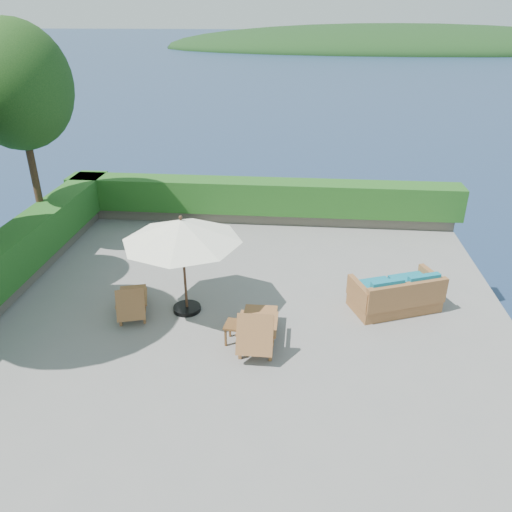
# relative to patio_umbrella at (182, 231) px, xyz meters

# --- Properties ---
(ground) EXTENTS (12.00, 12.00, 0.00)m
(ground) POSITION_rel_patio_umbrella_xyz_m (1.21, -0.09, -1.95)
(ground) COLOR gray
(ground) RESTS_ON ground
(foundation) EXTENTS (12.00, 12.00, 3.00)m
(foundation) POSITION_rel_patio_umbrella_xyz_m (1.21, -0.09, -3.50)
(foundation) COLOR #60584C
(foundation) RESTS_ON ocean
(ocean) EXTENTS (600.00, 600.00, 0.00)m
(ocean) POSITION_rel_patio_umbrella_xyz_m (1.21, -0.09, -4.95)
(ocean) COLOR #162A46
(ocean) RESTS_ON ground
(offshore_island) EXTENTS (126.00, 57.60, 12.60)m
(offshore_island) POSITION_rel_patio_umbrella_xyz_m (26.21, 139.91, -4.95)
(offshore_island) COLOR black
(offshore_island) RESTS_ON ocean
(planter_wall_far) EXTENTS (12.00, 0.60, 0.36)m
(planter_wall_far) POSITION_rel_patio_umbrella_xyz_m (1.21, 5.51, -1.77)
(planter_wall_far) COLOR #665F52
(planter_wall_far) RESTS_ON ground
(hedge_far) EXTENTS (12.40, 0.90, 1.00)m
(hedge_far) POSITION_rel_patio_umbrella_xyz_m (1.21, 5.51, -1.10)
(hedge_far) COLOR #194A15
(hedge_far) RESTS_ON planter_wall_far
(tree_far) EXTENTS (2.80, 2.80, 6.03)m
(tree_far) POSITION_rel_patio_umbrella_xyz_m (-4.79, 3.11, 2.45)
(tree_far) COLOR #492E1C
(tree_far) RESTS_ON ground
(patio_umbrella) EXTENTS (2.68, 2.68, 2.31)m
(patio_umbrella) POSITION_rel_patio_umbrella_xyz_m (0.00, 0.00, 0.00)
(patio_umbrella) COLOR black
(patio_umbrella) RESTS_ON ground
(lounge_left) EXTENTS (0.98, 1.56, 0.84)m
(lounge_left) POSITION_rel_patio_umbrella_xyz_m (-1.16, -0.28, -1.60)
(lounge_left) COLOR #9D6439
(lounge_left) RESTS_ON ground
(lounge_right) EXTENTS (0.79, 1.71, 0.99)m
(lounge_right) POSITION_rel_patio_umbrella_xyz_m (1.71, -1.15, -1.54)
(lounge_right) COLOR #9D6439
(lounge_right) RESTS_ON ground
(side_table) EXTENTS (0.47, 0.47, 0.44)m
(side_table) POSITION_rel_patio_umbrella_xyz_m (1.26, -1.10, -1.59)
(side_table) COLOR brown
(side_table) RESTS_ON ground
(wicker_loveseat) EXTENTS (2.17, 1.64, 0.96)m
(wicker_loveseat) POSITION_rel_patio_umbrella_xyz_m (4.70, 0.49, -1.58)
(wicker_loveseat) COLOR #9D6439
(wicker_loveseat) RESTS_ON ground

